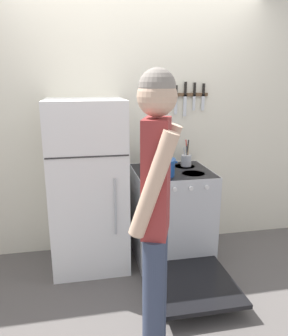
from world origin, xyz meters
TOP-DOWN VIEW (x-y plane):
  - ground_plane at (0.00, 0.00)m, footprint 14.00×14.00m
  - wall_back at (0.00, 0.03)m, footprint 10.00×0.06m
  - refrigerator at (-0.49, -0.31)m, footprint 0.68×0.65m
  - stove_range at (0.30, -0.37)m, footprint 0.72×1.36m
  - dutch_oven_pot at (0.14, -0.46)m, footprint 0.34×0.30m
  - tea_kettle at (0.15, -0.20)m, footprint 0.19×0.15m
  - utensil_jar at (0.48, -0.19)m, footprint 0.10×0.10m
  - person at (-0.14, -1.54)m, footprint 0.37×0.42m
  - wall_knife_strip at (0.55, -0.02)m, footprint 0.38×0.03m

SIDE VIEW (x-z plane):
  - ground_plane at x=0.00m, z-range 0.00..0.00m
  - stove_range at x=0.30m, z-range 0.00..0.88m
  - refrigerator at x=-0.49m, z-range 0.00..1.56m
  - tea_kettle at x=0.15m, z-range 0.85..1.05m
  - utensil_jar at x=0.48m, z-range 0.82..1.08m
  - dutch_oven_pot at x=0.14m, z-range 0.87..1.05m
  - person at x=-0.14m, z-range 0.12..1.90m
  - wall_back at x=0.00m, z-range 0.00..2.55m
  - wall_knife_strip at x=0.55m, z-range 1.41..1.75m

